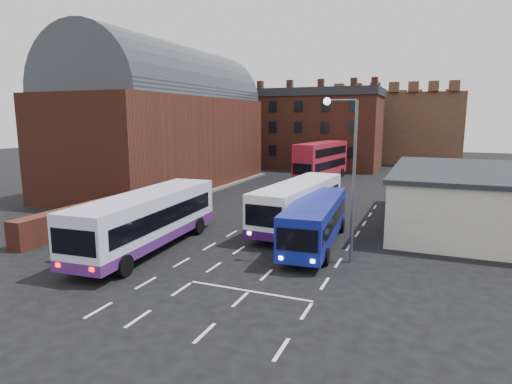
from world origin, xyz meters
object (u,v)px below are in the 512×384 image
at_px(pedestrian_red, 97,243).
at_px(pedestrian_beige, 61,247).
at_px(street_lamp, 348,165).
at_px(bus_red_double, 321,160).
at_px(bus_white_outbound, 148,216).
at_px(bus_blue, 316,219).
at_px(bus_white_inbound, 299,201).

height_order(pedestrian_red, pedestrian_beige, pedestrian_beige).
bearing_deg(street_lamp, pedestrian_red, -161.01).
xyz_separation_m(bus_red_double, pedestrian_red, (-4.30, -35.33, -1.70)).
bearing_deg(bus_red_double, bus_white_outbound, 93.55).
xyz_separation_m(street_lamp, pedestrian_beige, (-14.46, -5.92, -4.50)).
height_order(bus_white_outbound, bus_blue, bus_white_outbound).
bearing_deg(pedestrian_red, bus_blue, -153.25).
height_order(bus_red_double, street_lamp, street_lamp).
xyz_separation_m(pedestrian_red, pedestrian_beige, (-1.25, -1.37, 0.04)).
relative_size(bus_white_outbound, pedestrian_beige, 7.28).
relative_size(bus_white_inbound, street_lamp, 1.37).
bearing_deg(street_lamp, bus_white_outbound, -169.61).
distance_m(bus_white_outbound, pedestrian_red, 3.22).
height_order(bus_red_double, pedestrian_beige, bus_red_double).
bearing_deg(bus_white_inbound, pedestrian_beige, 55.14).
bearing_deg(bus_white_inbound, bus_red_double, -75.83).
xyz_separation_m(bus_blue, pedestrian_red, (-10.92, -6.88, -0.87)).
height_order(bus_white_outbound, street_lamp, street_lamp).
xyz_separation_m(bus_white_outbound, pedestrian_red, (-1.72, -2.44, -1.18)).
xyz_separation_m(bus_white_inbound, pedestrian_red, (-8.66, -10.89, -1.11)).
xyz_separation_m(bus_white_outbound, bus_white_inbound, (6.93, 8.44, -0.07)).
xyz_separation_m(bus_white_outbound, pedestrian_beige, (-2.97, -3.81, -1.14)).
height_order(bus_white_outbound, bus_red_double, bus_red_double).
height_order(bus_blue, pedestrian_beige, bus_blue).
bearing_deg(bus_white_inbound, bus_white_outbound, 54.69).
bearing_deg(bus_red_double, pedestrian_beige, 89.43).
relative_size(bus_blue, street_lamp, 1.21).
xyz_separation_m(bus_white_inbound, pedestrian_beige, (-9.90, -12.26, -1.07)).
bearing_deg(bus_white_outbound, pedestrian_beige, -131.91).
xyz_separation_m(bus_white_inbound, street_lamp, (4.56, -6.34, 3.43)).
distance_m(pedestrian_red, pedestrian_beige, 1.85).
bearing_deg(bus_white_outbound, street_lamp, 6.39).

